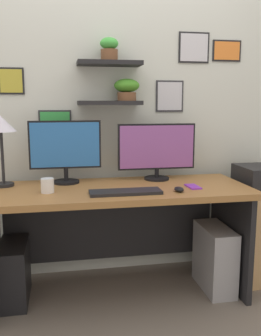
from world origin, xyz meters
The scene contains 12 objects.
ground_plane centered at (0.00, 0.00, 0.00)m, with size 8.00×8.00×0.00m, color #70665B.
back_wall_assembly centered at (0.00, 0.44, 1.35)m, with size 4.40×0.24×2.70m.
desk centered at (0.00, 0.06, 0.54)m, with size 1.75×0.68×0.75m.
monitor_left centered at (-0.32, 0.22, 0.98)m, with size 0.49×0.18×0.43m.
monitor_right centered at (0.32, 0.22, 0.96)m, with size 0.56×0.18×0.40m.
keyboard centered at (0.03, -0.17, 0.76)m, with size 0.44×0.14×0.02m, color black.
computer_mouse centered at (0.36, -0.18, 0.77)m, with size 0.06×0.09×0.03m, color black.
desk_lamp centered at (-0.73, 0.18, 1.13)m, with size 0.20×0.20×0.47m.
cell_phone centered at (0.49, -0.08, 0.76)m, with size 0.07×0.14×0.01m, color purple.
coffee_mug centered at (-0.44, -0.06, 0.80)m, with size 0.08×0.08×0.09m, color white.
computer_tower_left centered at (-0.68, 0.05, 0.20)m, with size 0.18×0.40×0.39m, color black.
computer_tower_right centered at (0.68, -0.04, 0.23)m, with size 0.18×0.40×0.45m, color #99999E.
Camera 1 is at (-0.35, -2.36, 1.30)m, focal length 40.01 mm.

